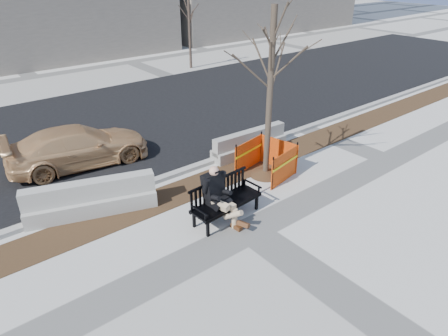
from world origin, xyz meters
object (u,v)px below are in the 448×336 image
(bench, at_px, (226,218))
(seated_man, at_px, (217,221))
(tree_fence, at_px, (265,175))
(sedan, at_px, (82,164))
(jersey_barrier_left, at_px, (94,212))
(jersey_barrier_right, at_px, (249,153))

(bench, xyz_separation_m, seated_man, (-0.27, 0.03, 0.00))
(tree_fence, distance_m, sedan, 5.98)
(jersey_barrier_left, relative_size, jersey_barrier_right, 1.14)
(bench, height_order, jersey_barrier_left, bench)
(tree_fence, distance_m, jersey_barrier_left, 5.18)
(tree_fence, distance_m, jersey_barrier_right, 1.63)
(jersey_barrier_left, bearing_deg, tree_fence, 3.67)
(jersey_barrier_right, bearing_deg, tree_fence, -111.62)
(bench, height_order, seated_man, seated_man)
(tree_fence, bearing_deg, seated_man, -159.05)
(tree_fence, relative_size, jersey_barrier_right, 1.82)
(jersey_barrier_right, bearing_deg, sedan, 152.48)
(tree_fence, relative_size, sedan, 1.20)
(tree_fence, bearing_deg, bench, -156.32)
(tree_fence, bearing_deg, jersey_barrier_left, 165.27)
(sedan, bearing_deg, jersey_barrier_left, 171.58)
(bench, xyz_separation_m, tree_fence, (2.42, 1.06, 0.00))
(jersey_barrier_right, bearing_deg, seated_man, -140.74)
(seated_man, xyz_separation_m, jersey_barrier_left, (-2.32, 2.34, 0.00))
(tree_fence, xyz_separation_m, jersey_barrier_right, (0.66, 1.48, 0.00))
(seated_man, bearing_deg, sedan, 101.25)
(jersey_barrier_left, height_order, jersey_barrier_right, jersey_barrier_left)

